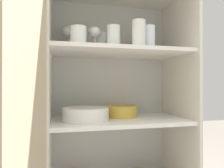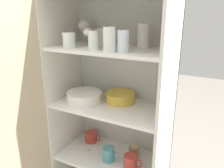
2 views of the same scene
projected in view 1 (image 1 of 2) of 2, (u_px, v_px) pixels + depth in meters
name	position (u px, v px, depth m)	size (l,w,h in m)	color
cupboard_back_panel	(110.00, 116.00, 1.44)	(0.78, 0.02, 1.46)	silver
cupboard_side_left	(49.00, 124.00, 1.15)	(0.02, 0.43, 1.46)	silver
cupboard_side_right	(179.00, 119.00, 1.33)	(0.02, 0.43, 1.46)	silver
shelf_board_middle	(119.00, 121.00, 1.24)	(0.75, 0.40, 0.02)	white
shelf_board_upper	(119.00, 52.00, 1.24)	(0.75, 0.40, 0.02)	white
cupboard_door	(28.00, 145.00, 0.74)	(0.10, 0.38, 1.46)	tan
tumbler_glass_0	(99.00, 42.00, 1.28)	(0.08, 0.08, 0.11)	white
tumbler_glass_1	(142.00, 42.00, 1.37)	(0.07, 0.07, 0.15)	silver
tumbler_glass_2	(114.00, 36.00, 1.13)	(0.07, 0.07, 0.11)	white
tumbler_glass_3	(149.00, 37.00, 1.17)	(0.07, 0.07, 0.12)	white
tumbler_glass_4	(139.00, 34.00, 1.12)	(0.07, 0.07, 0.14)	white
tumbler_glass_5	(78.00, 36.00, 1.08)	(0.08, 0.08, 0.09)	white
wine_glass_0	(95.00, 34.00, 1.18)	(0.07, 0.07, 0.12)	silver
wine_glass_1	(69.00, 32.00, 1.29)	(0.09, 0.09, 0.16)	silver
plate_stack_white	(86.00, 114.00, 1.16)	(0.25, 0.25, 0.07)	white
mixing_bowl_large	(120.00, 111.00, 1.33)	(0.21, 0.21, 0.07)	gold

